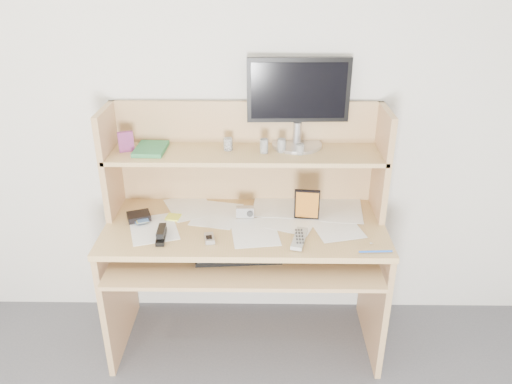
{
  "coord_description": "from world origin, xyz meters",
  "views": [
    {
      "loc": [
        0.08,
        -0.7,
        1.98
      ],
      "look_at": [
        0.06,
        1.43,
        0.95
      ],
      "focal_mm": 35.0,
      "sensor_mm": 36.0,
      "label": 1
    }
  ],
  "objects_px": {
    "keyboard": "(239,255)",
    "tv_remote": "(299,239)",
    "monitor": "(298,100)",
    "desk": "(246,226)",
    "game_case": "(307,204)"
  },
  "relations": [
    {
      "from": "keyboard",
      "to": "tv_remote",
      "type": "xyz_separation_m",
      "value": [
        0.29,
        -0.01,
        0.1
      ]
    },
    {
      "from": "tv_remote",
      "to": "game_case",
      "type": "relative_size",
      "value": 1.06
    },
    {
      "from": "desk",
      "to": "monitor",
      "type": "distance_m",
      "value": 0.7
    },
    {
      "from": "desk",
      "to": "keyboard",
      "type": "bearing_deg",
      "value": -96.67
    },
    {
      "from": "tv_remote",
      "to": "game_case",
      "type": "distance_m",
      "value": 0.22
    },
    {
      "from": "desk",
      "to": "game_case",
      "type": "bearing_deg",
      "value": -7.95
    },
    {
      "from": "desk",
      "to": "tv_remote",
      "type": "relative_size",
      "value": 7.44
    },
    {
      "from": "monitor",
      "to": "desk",
      "type": "bearing_deg",
      "value": -147.81
    },
    {
      "from": "keyboard",
      "to": "monitor",
      "type": "height_order",
      "value": "monitor"
    },
    {
      "from": "tv_remote",
      "to": "monitor",
      "type": "relative_size",
      "value": 0.37
    },
    {
      "from": "desk",
      "to": "monitor",
      "type": "bearing_deg",
      "value": 34.38
    },
    {
      "from": "desk",
      "to": "tv_remote",
      "type": "distance_m",
      "value": 0.36
    },
    {
      "from": "monitor",
      "to": "tv_remote",
      "type": "bearing_deg",
      "value": -92.36
    },
    {
      "from": "desk",
      "to": "monitor",
      "type": "relative_size",
      "value": 2.73
    },
    {
      "from": "tv_remote",
      "to": "monitor",
      "type": "bearing_deg",
      "value": 103.34
    }
  ]
}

